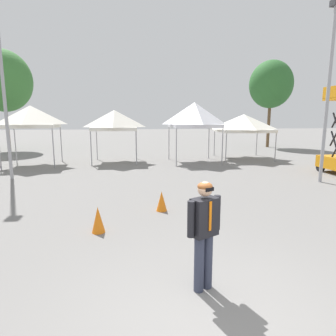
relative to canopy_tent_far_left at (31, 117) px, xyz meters
The scene contains 12 objects.
ground_plane 15.81m from the canopy_tent_far_left, 64.81° to the right, with size 140.00×140.00×0.00m, color slate.
canopy_tent_far_left is the anchor object (origin of this frame).
canopy_tent_behind_right 4.74m from the canopy_tent_far_left, ahead, with size 2.79×2.79×3.23m.
canopy_tent_left_of_center 9.58m from the canopy_tent_far_left, ahead, with size 2.93×2.93×3.69m.
canopy_tent_center 13.31m from the canopy_tent_far_left, ahead, with size 3.57×3.57×3.00m.
person_foreground 15.06m from the canopy_tent_far_left, 63.60° to the right, with size 0.59×0.40×1.78m.
light_pole_near_lift 15.22m from the canopy_tent_far_left, 24.97° to the right, with size 0.36×0.36×7.32m.
light_pole_opposite_side 4.42m from the canopy_tent_far_left, 86.99° to the right, with size 0.36×0.36×8.60m.
tree_behind_tents_right 20.80m from the canopy_tent_far_left, 24.07° to the left, with size 3.97×3.97×8.03m.
tree_behind_tents_left 10.13m from the canopy_tent_far_left, 118.55° to the left, with size 4.57×4.57×8.30m.
traffic_cone_lot_center 12.04m from the canopy_tent_far_left, 66.27° to the right, with size 0.32×0.32×0.64m, color orange.
traffic_cone_near_barrier 11.65m from the canopy_tent_far_left, 55.45° to the right, with size 0.32×0.32×0.59m, color orange.
Camera 1 is at (-1.11, -3.43, 2.73)m, focal length 30.50 mm.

